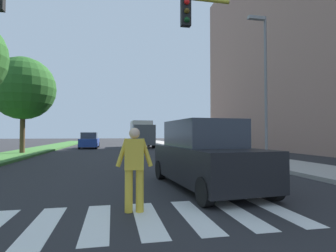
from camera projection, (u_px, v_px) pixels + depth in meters
ground_plane at (119, 149)px, 27.25m from camera, size 140.00×140.00×0.00m
crosswalk at (147, 219)px, 4.96m from camera, size 5.85×2.20×0.01m
median_strip at (34, 151)px, 23.78m from camera, size 3.14×64.00×0.15m
tree_far at (23, 89)px, 20.41m from camera, size 4.74×4.74×7.25m
sidewalk_right at (196, 149)px, 26.83m from camera, size 3.00×64.00×0.15m
street_lamp_right at (264, 75)px, 13.84m from camera, size 1.02×0.24×7.50m
pedestrian_performer at (134, 165)px, 5.40m from camera, size 0.75×0.28×1.69m
suv_crossing at (205, 156)px, 7.89m from camera, size 2.33×4.75×1.97m
sedan_midblock at (89, 141)px, 29.44m from camera, size 1.94×4.61×1.73m
truck_box_delivery at (142, 133)px, 31.59m from camera, size 2.40×6.20×3.10m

